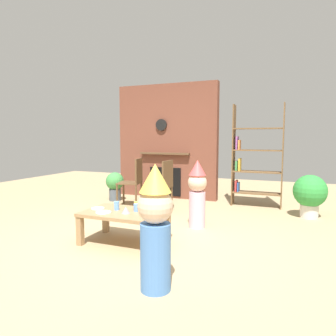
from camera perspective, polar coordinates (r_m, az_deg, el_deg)
The scene contains 18 objects.
ground_plane at distance 4.03m, azimuth -4.22°, elevation -12.88°, with size 12.00×12.00×0.00m, color tan.
brick_fireplace_feature at distance 6.50m, azimuth -0.21°, elevation 4.93°, with size 2.20×0.28×2.40m.
bookshelf at distance 5.87m, azimuth 15.90°, elevation 1.60°, with size 0.90×0.28×1.90m.
coffee_table at distance 3.78m, azimuth -8.16°, elevation -9.00°, with size 1.00×0.64×0.39m.
paper_cup_near_left at distance 3.85m, azimuth -3.02°, elevation -7.04°, with size 0.08×0.08×0.09m, color silver.
paper_cup_near_right at distance 3.74m, azimuth -5.93°, elevation -7.41°, with size 0.07×0.07×0.09m, color #669EE0.
paper_cup_center at distance 3.84m, azimuth -9.62°, elevation -7.01°, with size 0.06×0.06×0.11m, color #669EE0.
paper_cup_far_left at distance 3.84m, azimuth -5.82°, elevation -7.02°, with size 0.08×0.08×0.10m, color #F2CC4C.
paper_plate_front at distance 3.96m, azimuth -13.04°, elevation -7.40°, with size 0.16×0.16×0.01m, color white.
paper_plate_rear at distance 3.74m, azimuth -12.03°, elevation -8.14°, with size 0.18×0.18×0.01m, color white.
birthday_cake_slice at distance 3.66m, azimuth -7.95°, elevation -7.81°, with size 0.10×0.10×0.08m, color pink.
table_fork at distance 3.71m, azimuth -1.67°, elevation -8.16°, with size 0.15×0.02×0.01m, color silver.
child_with_cone_hat at distance 2.56m, azimuth -2.39°, elevation -10.53°, with size 0.30×0.30×1.08m.
child_in_pink at distance 4.35m, azimuth 5.52°, elevation -4.54°, with size 0.27×0.27×0.97m.
dining_chair_left at distance 5.70m, azimuth -6.39°, elevation -2.10°, with size 0.47×0.47×0.90m.
dining_chair_middle at distance 5.17m, azimuth -1.00°, elevation -2.87°, with size 0.41×0.41×0.90m.
potted_plant_tall at distance 5.38m, azimuth 25.12°, elevation -4.30°, with size 0.52×0.52×0.69m.
potted_plant_short at distance 6.29m, azimuth -9.95°, elevation -3.01°, with size 0.37×0.37×0.58m.
Camera 1 is at (1.70, -3.42, 1.29)m, focal length 32.45 mm.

